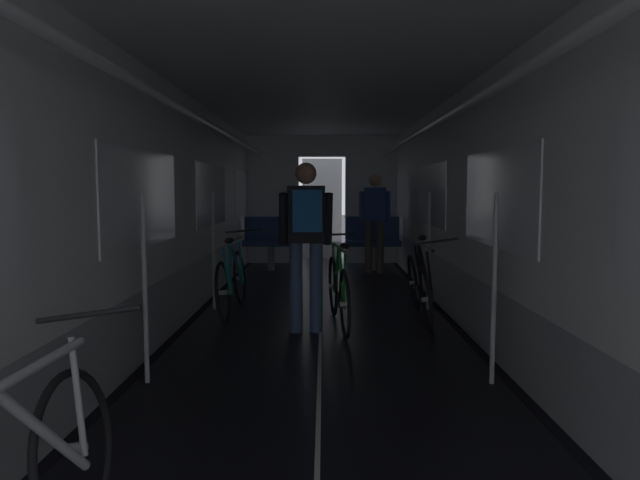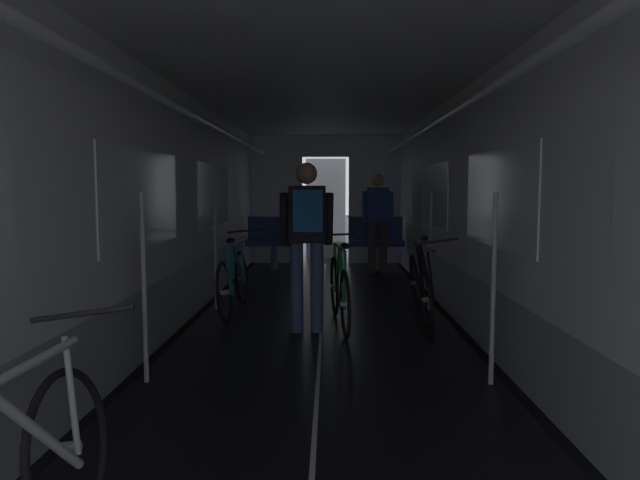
{
  "view_description": "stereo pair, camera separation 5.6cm",
  "coord_description": "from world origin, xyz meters",
  "px_view_note": "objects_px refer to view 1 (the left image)",
  "views": [
    {
      "loc": [
        0.03,
        -2.0,
        1.42
      ],
      "look_at": [
        0.0,
        3.02,
        0.98
      ],
      "focal_mm": 32.08,
      "sensor_mm": 36.0,
      "label": 1
    },
    {
      "loc": [
        0.09,
        -2.0,
        1.42
      ],
      "look_at": [
        0.0,
        3.02,
        0.98
      ],
      "focal_mm": 32.08,
      "sensor_mm": 36.0,
      "label": 2
    }
  ],
  "objects_px": {
    "person_standing_near_bench": "(375,216)",
    "bicycle_green_in_aisle": "(339,290)",
    "bench_seat_far_left": "(271,238)",
    "bicycle_teal": "(232,280)",
    "bench_seat_far_right": "(372,238)",
    "bicycle_black": "(420,286)",
    "person_cyclist_aisle": "(306,231)"
  },
  "relations": [
    {
      "from": "person_standing_near_bench",
      "to": "bicycle_green_in_aisle",
      "type": "bearing_deg",
      "value": -100.52
    },
    {
      "from": "person_cyclist_aisle",
      "to": "person_standing_near_bench",
      "type": "relative_size",
      "value": 1.0
    },
    {
      "from": "bench_seat_far_right",
      "to": "person_cyclist_aisle",
      "type": "xyz_separation_m",
      "value": [
        -1.04,
        -4.48,
        0.45
      ]
    },
    {
      "from": "bench_seat_far_right",
      "to": "bicycle_green_in_aisle",
      "type": "distance_m",
      "value": 4.27
    },
    {
      "from": "bicycle_teal",
      "to": "bicycle_black",
      "type": "xyz_separation_m",
      "value": [
        2.09,
        -0.33,
        -0.0
      ]
    },
    {
      "from": "bicycle_black",
      "to": "bench_seat_far_right",
      "type": "bearing_deg",
      "value": 92.63
    },
    {
      "from": "bicycle_green_in_aisle",
      "to": "bicycle_black",
      "type": "bearing_deg",
      "value": 16.89
    },
    {
      "from": "person_cyclist_aisle",
      "to": "person_standing_near_bench",
      "type": "height_order",
      "value": "same"
    },
    {
      "from": "bench_seat_far_right",
      "to": "bicycle_teal",
      "type": "relative_size",
      "value": 0.58
    },
    {
      "from": "bench_seat_far_left",
      "to": "bench_seat_far_right",
      "type": "distance_m",
      "value": 1.8
    },
    {
      "from": "bicycle_teal",
      "to": "person_cyclist_aisle",
      "type": "height_order",
      "value": "person_cyclist_aisle"
    },
    {
      "from": "bench_seat_far_left",
      "to": "person_cyclist_aisle",
      "type": "distance_m",
      "value": 4.57
    },
    {
      "from": "bench_seat_far_right",
      "to": "bench_seat_far_left",
      "type": "bearing_deg",
      "value": 180.0
    },
    {
      "from": "bicycle_teal",
      "to": "bicycle_green_in_aisle",
      "type": "distance_m",
      "value": 1.35
    },
    {
      "from": "bicycle_black",
      "to": "person_standing_near_bench",
      "type": "distance_m",
      "value": 3.62
    },
    {
      "from": "bench_seat_far_left",
      "to": "bicycle_green_in_aisle",
      "type": "relative_size",
      "value": 0.58
    },
    {
      "from": "bicycle_green_in_aisle",
      "to": "person_standing_near_bench",
      "type": "xyz_separation_m",
      "value": [
        0.71,
        3.83,
        0.59
      ]
    },
    {
      "from": "bench_seat_far_right",
      "to": "bicycle_black",
      "type": "height_order",
      "value": "bicycle_black"
    },
    {
      "from": "bench_seat_far_right",
      "to": "person_standing_near_bench",
      "type": "relative_size",
      "value": 0.58
    },
    {
      "from": "person_cyclist_aisle",
      "to": "bicycle_black",
      "type": "bearing_deg",
      "value": 23.86
    },
    {
      "from": "bench_seat_far_left",
      "to": "bicycle_teal",
      "type": "relative_size",
      "value": 0.58
    },
    {
      "from": "person_standing_near_bench",
      "to": "person_cyclist_aisle",
      "type": "bearing_deg",
      "value": -104.22
    },
    {
      "from": "bench_seat_far_left",
      "to": "bicycle_green_in_aisle",
      "type": "distance_m",
      "value": 4.35
    },
    {
      "from": "bench_seat_far_left",
      "to": "bicycle_teal",
      "type": "height_order",
      "value": "bench_seat_far_left"
    },
    {
      "from": "bicycle_black",
      "to": "person_cyclist_aisle",
      "type": "relative_size",
      "value": 1.0
    },
    {
      "from": "bench_seat_far_left",
      "to": "bicycle_black",
      "type": "relative_size",
      "value": 0.58
    },
    {
      "from": "person_standing_near_bench",
      "to": "bicycle_teal",
      "type": "bearing_deg",
      "value": -120.67
    },
    {
      "from": "bench_seat_far_right",
      "to": "bicycle_teal",
      "type": "xyz_separation_m",
      "value": [
        -1.91,
        -3.61,
        -0.19
      ]
    },
    {
      "from": "bench_seat_far_right",
      "to": "person_standing_near_bench",
      "type": "xyz_separation_m",
      "value": [
        0.0,
        -0.38,
        0.41
      ]
    },
    {
      "from": "bicycle_green_in_aisle",
      "to": "bench_seat_far_left",
      "type": "bearing_deg",
      "value": 104.53
    },
    {
      "from": "bicycle_black",
      "to": "person_cyclist_aisle",
      "type": "xyz_separation_m",
      "value": [
        -1.22,
        -0.54,
        0.63
      ]
    },
    {
      "from": "bench_seat_far_left",
      "to": "person_cyclist_aisle",
      "type": "relative_size",
      "value": 0.58
    }
  ]
}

